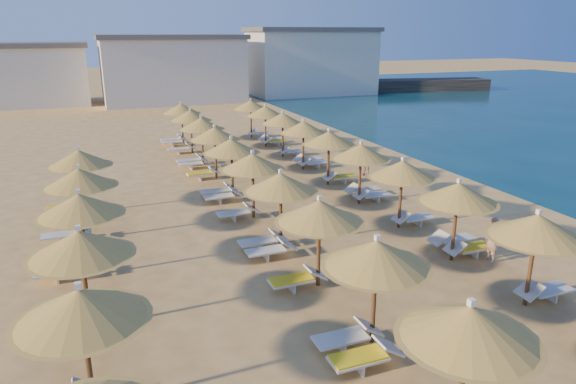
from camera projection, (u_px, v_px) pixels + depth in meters
name	position (u px, v px, depth m)	size (l,w,h in m)	color
ground	(366.00, 253.00, 18.34)	(220.00, 220.00, 0.00)	#E3B463
jetty	(379.00, 86.00, 67.84)	(30.00, 4.00, 1.50)	black
hotel_blocks	(185.00, 67.00, 58.82)	(49.52, 11.72, 8.10)	white
parasol_row_east	(380.00, 161.00, 21.50)	(2.73, 39.02, 2.93)	brown
parasol_row_west	(266.00, 173.00, 19.73)	(2.73, 39.02, 2.93)	brown
parasol_row_inland	(80.00, 224.00, 14.47)	(2.73, 19.23, 2.93)	brown
loungers	(297.00, 224.00, 20.13)	(14.94, 36.93, 0.66)	silver
beachgoer_c	(366.00, 161.00, 28.05)	(0.93, 0.39, 1.59)	tan
beachgoer_a	(492.00, 240.00, 17.48)	(0.58, 0.38, 1.59)	tan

